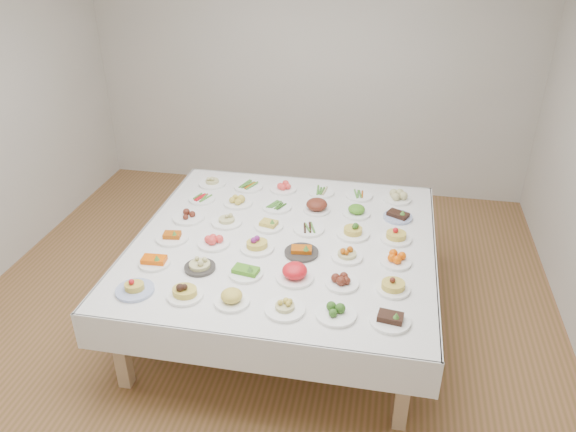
% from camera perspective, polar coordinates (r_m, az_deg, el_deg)
% --- Properties ---
extents(room_envelope, '(5.02, 5.02, 2.81)m').
position_cam_1_polar(room_envelope, '(3.99, -3.40, 11.62)').
color(room_envelope, '#905F3C').
rests_on(room_envelope, ground).
extents(display_table, '(2.31, 2.31, 0.75)m').
position_cam_1_polar(display_table, '(4.39, -0.37, -3.14)').
color(display_table, white).
rests_on(display_table, ground).
extents(dish_0, '(0.25, 0.25, 0.13)m').
position_cam_1_polar(dish_0, '(3.90, -15.37, -6.74)').
color(dish_0, '#4C66B2').
rests_on(dish_0, display_table).
extents(dish_1, '(0.24, 0.24, 0.14)m').
position_cam_1_polar(dish_1, '(3.78, -10.48, -7.32)').
color(dish_1, white).
rests_on(dish_1, display_table).
extents(dish_2, '(0.23, 0.23, 0.12)m').
position_cam_1_polar(dish_2, '(3.69, -5.75, -8.11)').
color(dish_2, white).
rests_on(dish_2, display_table).
extents(dish_3, '(0.26, 0.26, 0.13)m').
position_cam_1_polar(dish_3, '(3.60, -0.33, -8.92)').
color(dish_3, white).
rests_on(dish_3, display_table).
extents(dish_4, '(0.26, 0.26, 0.12)m').
position_cam_1_polar(dish_4, '(3.58, 4.91, -9.41)').
color(dish_4, white).
rests_on(dish_4, display_table).
extents(dish_5, '(0.25, 0.25, 0.10)m').
position_cam_1_polar(dish_5, '(3.58, 10.36, -10.09)').
color(dish_5, white).
rests_on(dish_5, display_table).
extents(dish_6, '(0.22, 0.22, 0.10)m').
position_cam_1_polar(dish_6, '(4.16, -13.46, -4.34)').
color(dish_6, white).
rests_on(dish_6, display_table).
extents(dish_7, '(0.22, 0.22, 0.12)m').
position_cam_1_polar(dish_7, '(4.04, -8.98, -4.73)').
color(dish_7, '#2F2C2A').
rests_on(dish_7, display_table).
extents(dish_8, '(0.24, 0.24, 0.11)m').
position_cam_1_polar(dish_8, '(3.94, -4.32, -5.41)').
color(dish_8, white).
rests_on(dish_8, display_table).
extents(dish_9, '(0.26, 0.26, 0.15)m').
position_cam_1_polar(dish_9, '(3.88, 0.69, -5.59)').
color(dish_9, white).
rests_on(dish_9, display_table).
extents(dish_10, '(0.23, 0.23, 0.09)m').
position_cam_1_polar(dish_10, '(3.86, 5.50, -6.51)').
color(dish_10, white).
rests_on(dish_10, display_table).
extents(dish_11, '(0.23, 0.23, 0.12)m').
position_cam_1_polar(dish_11, '(3.84, 10.64, -6.83)').
color(dish_11, white).
rests_on(dish_11, display_table).
extents(dish_12, '(0.25, 0.25, 0.09)m').
position_cam_1_polar(dish_12, '(4.43, -11.69, -1.96)').
color(dish_12, white).
rests_on(dish_12, display_table).
extents(dish_13, '(0.24, 0.24, 0.11)m').
position_cam_1_polar(dish_13, '(4.31, -7.58, -2.33)').
color(dish_13, white).
rests_on(dish_13, display_table).
extents(dish_14, '(0.25, 0.25, 0.13)m').
position_cam_1_polar(dish_14, '(4.22, -3.18, -2.73)').
color(dish_14, white).
rests_on(dish_14, display_table).
extents(dish_15, '(0.25, 0.25, 0.11)m').
position_cam_1_polar(dish_15, '(4.16, 1.38, -3.31)').
color(dish_15, '#2F2C2A').
rests_on(dish_15, display_table).
extents(dish_16, '(0.23, 0.23, 0.12)m').
position_cam_1_polar(dish_16, '(4.13, 6.03, -3.64)').
color(dish_16, white).
rests_on(dish_16, display_table).
extents(dish_17, '(0.22, 0.22, 0.10)m').
position_cam_1_polar(dish_17, '(4.13, 10.91, -4.21)').
color(dish_17, white).
rests_on(dish_17, display_table).
extents(dish_18, '(0.26, 0.26, 0.10)m').
position_cam_1_polar(dish_18, '(4.70, -10.08, 0.13)').
color(dish_18, white).
rests_on(dish_18, display_table).
extents(dish_19, '(0.25, 0.25, 0.11)m').
position_cam_1_polar(dish_19, '(4.58, -6.26, -0.22)').
color(dish_19, white).
rests_on(dish_19, display_table).
extents(dish_20, '(0.23, 0.23, 0.10)m').
position_cam_1_polar(dish_20, '(4.50, -1.97, -0.74)').
color(dish_20, white).
rests_on(dish_20, display_table).
extents(dish_21, '(0.24, 0.24, 0.05)m').
position_cam_1_polar(dish_21, '(4.47, 2.12, -1.26)').
color(dish_21, white).
rests_on(dish_21, display_table).
extents(dish_22, '(0.26, 0.26, 0.13)m').
position_cam_1_polar(dish_22, '(4.42, 6.62, -1.32)').
color(dish_22, white).
rests_on(dish_22, display_table).
extents(dish_23, '(0.24, 0.24, 0.13)m').
position_cam_1_polar(dish_23, '(4.40, 10.95, -1.77)').
color(dish_23, white).
rests_on(dish_23, display_table).
extents(dish_24, '(0.23, 0.23, 0.05)m').
position_cam_1_polar(dish_24, '(4.99, -8.74, 1.79)').
color(dish_24, white).
rests_on(dish_24, display_table).
extents(dish_25, '(0.25, 0.25, 0.10)m').
position_cam_1_polar(dish_25, '(4.88, -5.10, 1.71)').
color(dish_25, white).
rests_on(dish_25, display_table).
extents(dish_26, '(0.25, 0.25, 0.05)m').
position_cam_1_polar(dish_26, '(4.80, -1.14, 1.01)').
color(dish_26, white).
rests_on(dish_26, display_table).
extents(dish_27, '(0.24, 0.24, 0.13)m').
position_cam_1_polar(dish_27, '(4.74, 2.94, 1.18)').
color(dish_27, white).
rests_on(dish_27, display_table).
extents(dish_28, '(0.23, 0.23, 0.12)m').
position_cam_1_polar(dish_28, '(4.72, 6.98, 0.66)').
color(dish_28, white).
rests_on(dish_28, display_table).
extents(dish_29, '(0.24, 0.24, 0.10)m').
position_cam_1_polar(dish_29, '(4.72, 11.12, 0.19)').
color(dish_29, '#4C66B2').
rests_on(dish_29, display_table).
extents(dish_30, '(0.25, 0.25, 0.12)m').
position_cam_1_polar(dish_30, '(5.25, -7.72, 3.69)').
color(dish_30, white).
rests_on(dish_30, display_table).
extents(dish_31, '(0.26, 0.26, 0.06)m').
position_cam_1_polar(dish_31, '(5.17, -4.05, 3.12)').
color(dish_31, white).
rests_on(dish_31, display_table).
extents(dish_32, '(0.24, 0.24, 0.09)m').
position_cam_1_polar(dish_32, '(5.10, -0.48, 2.98)').
color(dish_32, white).
rests_on(dish_32, display_table).
extents(dish_33, '(0.23, 0.23, 0.05)m').
position_cam_1_polar(dish_33, '(5.05, 3.40, 2.49)').
color(dish_33, white).
rests_on(dish_33, display_table).
extents(dish_34, '(0.23, 0.23, 0.05)m').
position_cam_1_polar(dish_34, '(5.03, 7.23, 2.11)').
color(dish_34, white).
rests_on(dish_34, display_table).
extents(dish_35, '(0.24, 0.24, 0.11)m').
position_cam_1_polar(dish_35, '(5.01, 11.02, 2.05)').
color(dish_35, white).
rests_on(dish_35, display_table).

